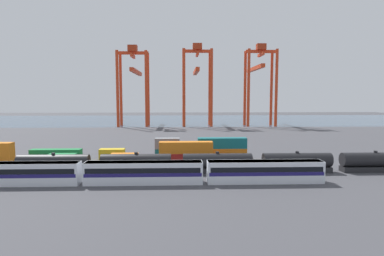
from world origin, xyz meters
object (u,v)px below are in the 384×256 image
at_px(passenger_train, 144,172).
at_px(shipping_container_2, 62,160).
at_px(gantry_crane_east, 259,76).
at_px(freight_tank_row, 217,163).
at_px(shipping_container_4, 186,159).
at_px(gantry_crane_central, 197,77).
at_px(gantry_crane_west, 134,78).

distance_m(passenger_train, shipping_container_2, 25.69).
distance_m(passenger_train, gantry_crane_east, 131.46).
height_order(shipping_container_2, gantry_crane_east, gantry_crane_east).
height_order(freight_tank_row, shipping_container_4, freight_tank_row).
relative_size(freight_tank_row, shipping_container_2, 13.06).
bearing_deg(shipping_container_2, gantry_crane_central, 70.87).
bearing_deg(passenger_train, gantry_crane_central, 82.51).
bearing_deg(freight_tank_row, gantry_crane_central, 89.10).
bearing_deg(freight_tank_row, passenger_train, -151.47).
xyz_separation_m(shipping_container_4, gantry_crane_central, (7.91, 102.80, 24.80)).
bearing_deg(passenger_train, shipping_container_2, 141.30).
height_order(shipping_container_4, gantry_crane_east, gantry_crane_east).
bearing_deg(shipping_container_2, shipping_container_4, 0.00).
height_order(freight_tank_row, shipping_container_2, freight_tank_row).
height_order(freight_tank_row, gantry_crane_west, gantry_crane_west).
bearing_deg(gantry_crane_west, passenger_train, -81.26).
relative_size(gantry_crane_central, gantry_crane_east, 1.00).
xyz_separation_m(freight_tank_row, shipping_container_4, (-6.16, 8.51, -0.73)).
height_order(gantry_crane_west, gantry_crane_central, gantry_crane_central).
bearing_deg(gantry_crane_west, freight_tank_row, -73.94).
relative_size(gantry_crane_west, gantry_crane_central, 0.97).
bearing_deg(gantry_crane_west, gantry_crane_east, -0.19).
height_order(passenger_train, gantry_crane_central, gantry_crane_central).
xyz_separation_m(passenger_train, gantry_crane_west, (-18.36, 119.48, 23.58)).
bearing_deg(gantry_crane_east, shipping_container_2, -124.01).
bearing_deg(shipping_container_2, passenger_train, -38.70).
xyz_separation_m(shipping_container_2, gantry_crane_east, (69.65, 103.20, 25.33)).
bearing_deg(gantry_crane_central, passenger_train, -97.49).
xyz_separation_m(freight_tank_row, gantry_crane_west, (-32.24, 111.94, 23.69)).
bearing_deg(gantry_crane_east, passenger_train, -112.59).
distance_m(passenger_train, freight_tank_row, 15.79).
bearing_deg(freight_tank_row, shipping_container_2, 165.91).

